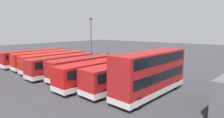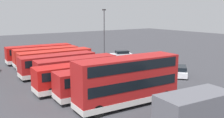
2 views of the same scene
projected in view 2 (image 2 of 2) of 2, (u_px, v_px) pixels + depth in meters
ground_plane at (129, 68)px, 39.73m from camera, size 140.00×140.00×0.00m
bus_double_decker_near_end at (128, 80)px, 23.43m from camera, size 3.23×10.49×4.55m
bus_single_deck_second at (109, 80)px, 26.65m from camera, size 3.36×11.76×2.95m
bus_single_deck_third at (86, 74)px, 28.81m from camera, size 3.07×11.87×2.95m
bus_single_deck_fourth at (77, 68)px, 32.17m from camera, size 3.10×10.58×2.95m
bus_single_deck_fifth at (58, 64)px, 34.60m from camera, size 2.91×10.42×2.95m
bus_single_deck_sixth at (56, 59)px, 38.18m from camera, size 2.85×11.09×2.95m
bus_single_deck_seventh at (46, 56)px, 40.98m from camera, size 3.26×10.36×2.95m
bus_single_deck_far_end at (39, 53)px, 43.76m from camera, size 3.34×11.09×2.95m
box_truck_blue at (203, 112)px, 17.81m from camera, size 3.19×7.70×3.20m
car_hatchback_silver at (180, 71)px, 34.49m from camera, size 4.35×4.53×1.43m
car_small_green at (121, 54)px, 48.02m from camera, size 3.01×4.32×1.43m
lamp_post_tall at (104, 32)px, 43.86m from camera, size 0.70×0.30×9.12m
waste_bin_yellow at (135, 72)px, 34.70m from camera, size 0.60×0.60×0.95m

